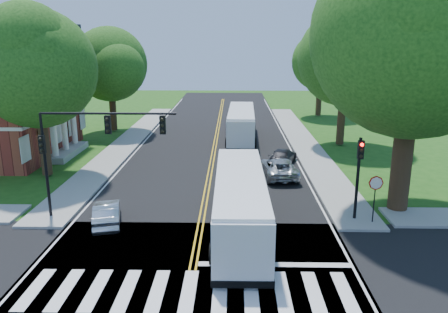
{
  "coord_description": "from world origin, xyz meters",
  "views": [
    {
      "loc": [
        1.68,
        -15.38,
        9.32
      ],
      "look_at": [
        1.12,
        10.71,
        2.4
      ],
      "focal_mm": 35.0,
      "sensor_mm": 36.0,
      "label": 1
    }
  ],
  "objects_px": {
    "signal_ne": "(359,168)",
    "bus_lead": "(240,202)",
    "dark_sedan": "(283,156)",
    "bus_follow": "(241,124)",
    "signal_nw": "(87,140)",
    "hatchback": "(107,213)",
    "suv": "(279,168)"
  },
  "relations": [
    {
      "from": "signal_ne",
      "to": "bus_follow",
      "type": "xyz_separation_m",
      "value": [
        -5.74,
        19.9,
        -1.4
      ]
    },
    {
      "from": "signal_ne",
      "to": "suv",
      "type": "xyz_separation_m",
      "value": [
        -3.26,
        7.79,
        -2.29
      ]
    },
    {
      "from": "signal_nw",
      "to": "suv",
      "type": "xyz_separation_m",
      "value": [
        10.8,
        7.8,
        -3.7
      ]
    },
    {
      "from": "bus_lead",
      "to": "hatchback",
      "type": "height_order",
      "value": "bus_lead"
    },
    {
      "from": "bus_lead",
      "to": "bus_follow",
      "type": "xyz_separation_m",
      "value": [
        0.42,
        21.26,
        0.02
      ]
    },
    {
      "from": "hatchback",
      "to": "dark_sedan",
      "type": "xyz_separation_m",
      "value": [
        10.48,
        11.99,
        -0.03
      ]
    },
    {
      "from": "hatchback",
      "to": "dark_sedan",
      "type": "height_order",
      "value": "hatchback"
    },
    {
      "from": "signal_nw",
      "to": "bus_follow",
      "type": "distance_m",
      "value": 21.76
    },
    {
      "from": "suv",
      "to": "hatchback",
      "type": "bearing_deg",
      "value": 36.92
    },
    {
      "from": "signal_nw",
      "to": "dark_sedan",
      "type": "distance_m",
      "value": 16.51
    },
    {
      "from": "dark_sedan",
      "to": "signal_ne",
      "type": "bearing_deg",
      "value": 121.19
    },
    {
      "from": "signal_ne",
      "to": "hatchback",
      "type": "height_order",
      "value": "signal_ne"
    },
    {
      "from": "signal_nw",
      "to": "hatchback",
      "type": "xyz_separation_m",
      "value": [
        0.96,
        -0.7,
        -3.76
      ]
    },
    {
      "from": "signal_ne",
      "to": "bus_lead",
      "type": "distance_m",
      "value": 6.47
    },
    {
      "from": "bus_follow",
      "to": "suv",
      "type": "distance_m",
      "value": 12.39
    },
    {
      "from": "suv",
      "to": "signal_ne",
      "type": "bearing_deg",
      "value": 108.77
    },
    {
      "from": "bus_lead",
      "to": "signal_ne",
      "type": "bearing_deg",
      "value": -167.83
    },
    {
      "from": "bus_lead",
      "to": "dark_sedan",
      "type": "relative_size",
      "value": 2.82
    },
    {
      "from": "signal_nw",
      "to": "bus_lead",
      "type": "xyz_separation_m",
      "value": [
        7.9,
        -1.35,
        -2.83
      ]
    },
    {
      "from": "signal_nw",
      "to": "dark_sedan",
      "type": "relative_size",
      "value": 1.78
    },
    {
      "from": "signal_ne",
      "to": "bus_lead",
      "type": "bearing_deg",
      "value": -167.51
    },
    {
      "from": "signal_nw",
      "to": "suv",
      "type": "bearing_deg",
      "value": 35.85
    },
    {
      "from": "bus_follow",
      "to": "signal_nw",
      "type": "bearing_deg",
      "value": 68.9
    },
    {
      "from": "signal_ne",
      "to": "hatchback",
      "type": "bearing_deg",
      "value": -176.88
    },
    {
      "from": "signal_nw",
      "to": "hatchback",
      "type": "relative_size",
      "value": 1.93
    },
    {
      "from": "hatchback",
      "to": "suv",
      "type": "bearing_deg",
      "value": -152.98
    },
    {
      "from": "bus_lead",
      "to": "bus_follow",
      "type": "bearing_deg",
      "value": -91.45
    },
    {
      "from": "bus_lead",
      "to": "suv",
      "type": "distance_m",
      "value": 9.64
    },
    {
      "from": "signal_nw",
      "to": "signal_ne",
      "type": "xyz_separation_m",
      "value": [
        14.06,
        0.01,
        -1.41
      ]
    },
    {
      "from": "signal_ne",
      "to": "bus_follow",
      "type": "height_order",
      "value": "signal_ne"
    },
    {
      "from": "signal_nw",
      "to": "hatchback",
      "type": "distance_m",
      "value": 3.94
    },
    {
      "from": "bus_lead",
      "to": "dark_sedan",
      "type": "bearing_deg",
      "value": -106.01
    }
  ]
}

